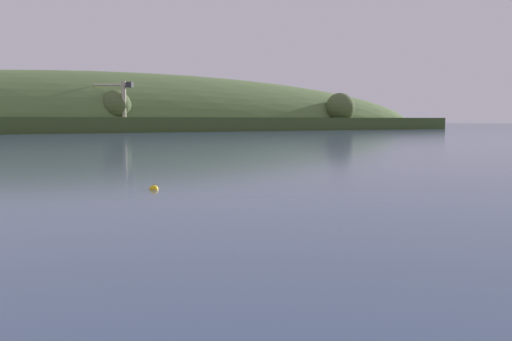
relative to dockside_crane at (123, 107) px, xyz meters
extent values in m
ellipsoid|color=#56703D|center=(13.86, 30.95, -9.77)|extent=(352.97, 64.42, 50.85)
sphere|color=#4C5B33|center=(-1.25, 4.71, 0.37)|extent=(12.46, 12.46, 12.46)
sphere|color=#4C5B33|center=(114.42, 4.53, 1.04)|extent=(14.37, 14.37, 14.37)
cube|color=#4C4C51|center=(0.28, -0.27, -8.77)|extent=(5.48, 5.48, 2.00)
cylinder|color=#BCB293|center=(0.28, -0.27, 1.04)|extent=(1.76, 1.76, 17.63)
cylinder|color=#BCB293|center=(-3.69, 3.55, 8.45)|extent=(10.60, 10.26, 0.97)
cube|color=#333338|center=(2.07, -1.99, 8.45)|extent=(3.30, 3.31, 2.12)
sphere|color=yellow|center=(-73.84, -189.92, -9.77)|extent=(0.65, 0.65, 0.65)
cylinder|color=black|center=(-73.84, -189.92, -9.41)|extent=(0.04, 0.04, 0.08)
camera|label=1|loc=(-92.27, -230.47, -4.85)|focal=44.10mm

